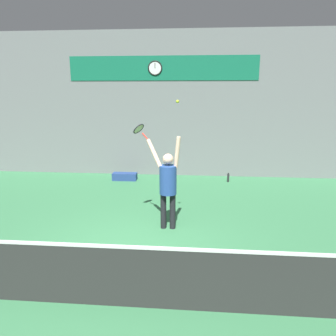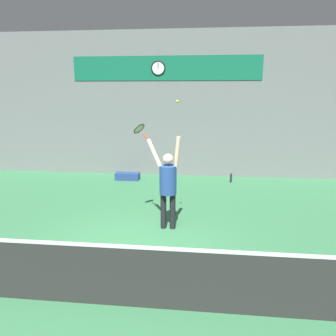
# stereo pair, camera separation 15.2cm
# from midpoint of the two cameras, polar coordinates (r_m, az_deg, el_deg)

# --- Properties ---
(ground_plane) EXTENTS (18.00, 18.00, 0.00)m
(ground_plane) POSITION_cam_midpoint_polar(r_m,az_deg,el_deg) (6.25, -7.69, -15.55)
(ground_plane) COLOR #387A4C
(back_wall) EXTENTS (18.00, 0.10, 5.00)m
(back_wall) POSITION_cam_midpoint_polar(r_m,az_deg,el_deg) (11.65, -1.29, 10.87)
(back_wall) COLOR slate
(back_wall) RESTS_ON ground_plane
(sponsor_banner) EXTENTS (6.46, 0.02, 0.81)m
(sponsor_banner) POSITION_cam_midpoint_polar(r_m,az_deg,el_deg) (11.61, -1.36, 17.00)
(sponsor_banner) COLOR #146B4C
(scoreboard_clock) EXTENTS (0.49, 0.04, 0.49)m
(scoreboard_clock) POSITION_cam_midpoint_polar(r_m,az_deg,el_deg) (11.62, -2.66, 16.99)
(scoreboard_clock) COLOR white
(court_net) EXTENTS (6.47, 0.07, 1.06)m
(court_net) POSITION_cam_midpoint_polar(r_m,az_deg,el_deg) (4.90, -11.37, -17.71)
(court_net) COLOR #333333
(court_net) RESTS_ON ground_plane
(tennis_player) EXTENTS (0.81, 0.48, 2.08)m
(tennis_player) POSITION_cam_midpoint_polar(r_m,az_deg,el_deg) (7.11, -0.65, -2.51)
(tennis_player) COLOR black
(tennis_player) RESTS_ON ground_plane
(tennis_racket) EXTENTS (0.40, 0.36, 0.35)m
(tennis_racket) POSITION_cam_midpoint_polar(r_m,az_deg,el_deg) (7.33, -5.63, 6.69)
(tennis_racket) COLOR red
(tennis_ball) EXTENTS (0.07, 0.07, 0.07)m
(tennis_ball) POSITION_cam_midpoint_polar(r_m,az_deg,el_deg) (6.75, 1.00, 11.51)
(tennis_ball) COLOR #CCDB2D
(water_bottle) EXTENTS (0.07, 0.07, 0.31)m
(water_bottle) POSITION_cam_midpoint_polar(r_m,az_deg,el_deg) (11.18, 10.06, -1.69)
(water_bottle) COLOR #262628
(water_bottle) RESTS_ON ground_plane
(equipment_bag) EXTENTS (0.83, 0.33, 0.25)m
(equipment_bag) POSITION_cam_midpoint_polar(r_m,az_deg,el_deg) (11.36, -7.92, -1.48)
(equipment_bag) COLOR navy
(equipment_bag) RESTS_ON ground_plane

